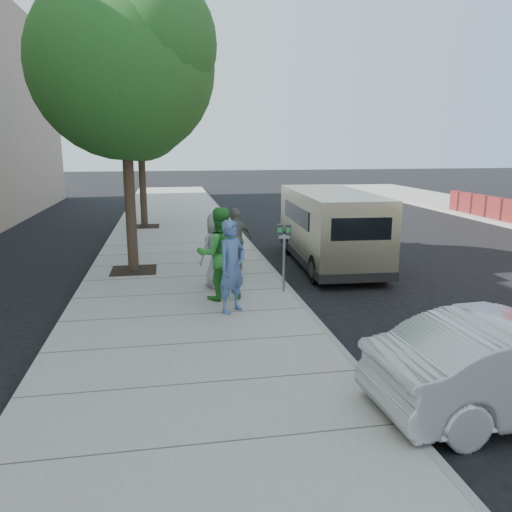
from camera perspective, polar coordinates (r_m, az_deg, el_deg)
name	(u,v)px	position (r m, az deg, el deg)	size (l,w,h in m)	color
ground	(229,297)	(11.69, -3.10, -4.71)	(120.00, 120.00, 0.00)	black
sidewalk	(186,296)	(11.60, -8.03, -4.57)	(5.00, 60.00, 0.15)	gray
curb_face	(289,291)	(11.92, 3.79, -4.00)	(0.12, 60.00, 0.16)	gray
tree_near	(124,59)	(13.68, -14.83, 20.91)	(4.62, 4.60, 7.53)	black
tree_far	(140,109)	(21.16, -13.10, 16.08)	(3.92, 3.80, 6.49)	black
parking_meter	(284,243)	(11.37, 3.23, 1.48)	(0.34, 0.20, 1.57)	gray
van	(330,226)	(14.73, 8.40, 3.36)	(2.23, 5.93, 2.17)	#C6B88E
person_officer	(232,266)	(10.00, -2.75, -1.21)	(0.68, 0.45, 1.88)	#466396
person_green_shirt	(219,254)	(10.85, -4.22, 0.26)	(0.98, 0.77, 2.03)	green
person_gray_shirt	(218,250)	(11.79, -4.41, 0.70)	(0.88, 0.57, 1.80)	gray
person_striped_polo	(236,239)	(13.39, -2.28, 1.91)	(0.99, 0.41, 1.69)	gray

